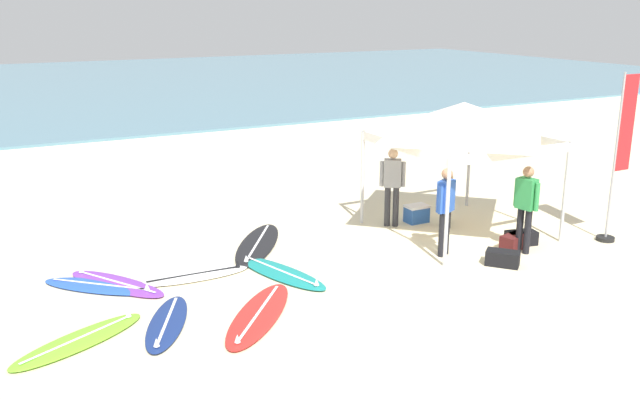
% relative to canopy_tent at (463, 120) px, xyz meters
% --- Properties ---
extents(ground_plane, '(80.00, 80.00, 0.00)m').
position_rel_canopy_tent_xyz_m(ground_plane, '(-2.20, -1.06, -2.39)').
color(ground_plane, beige).
extents(sea, '(80.00, 36.00, 0.10)m').
position_rel_canopy_tent_xyz_m(sea, '(-2.20, 31.75, -2.34)').
color(sea, '#568499').
rests_on(sea, ground).
extents(canopy_tent, '(3.06, 3.06, 2.75)m').
position_rel_canopy_tent_xyz_m(canopy_tent, '(0.00, 0.00, 0.00)').
color(canopy_tent, '#B7B7BC').
rests_on(canopy_tent, ground).
extents(surfboard_white, '(1.99, 0.61, 0.19)m').
position_rel_canopy_tent_xyz_m(surfboard_white, '(-5.71, 0.14, -2.35)').
color(surfboard_white, white).
rests_on(surfboard_white, ground).
extents(surfboard_navy, '(1.32, 1.98, 0.19)m').
position_rel_canopy_tent_xyz_m(surfboard_navy, '(-6.67, -1.48, -2.35)').
color(surfboard_navy, navy).
rests_on(surfboard_navy, ground).
extents(surfboard_black, '(2.03, 2.51, 0.19)m').
position_rel_canopy_tent_xyz_m(surfboard_black, '(-4.09, 1.15, -2.35)').
color(surfboard_black, black).
rests_on(surfboard_black, ground).
extents(surfboard_red, '(2.08, 2.28, 0.19)m').
position_rel_canopy_tent_xyz_m(surfboard_red, '(-5.33, -1.85, -2.35)').
color(surfboard_red, red).
rests_on(surfboard_red, ground).
extents(surfboard_lime, '(2.19, 1.47, 0.19)m').
position_rel_canopy_tent_xyz_m(surfboard_lime, '(-7.92, -1.44, -2.35)').
color(surfboard_lime, '#7AD12D').
rests_on(surfboard_lime, ground).
extents(surfboard_blue, '(1.96, 1.86, 0.19)m').
position_rel_canopy_tent_xyz_m(surfboard_blue, '(-7.27, 0.42, -2.35)').
color(surfboard_blue, blue).
rests_on(surfboard_blue, ground).
extents(surfboard_teal, '(1.19, 2.27, 0.19)m').
position_rel_canopy_tent_xyz_m(surfboard_teal, '(-4.30, -0.46, -2.35)').
color(surfboard_teal, '#19847F').
rests_on(surfboard_teal, ground).
extents(surfboard_purple, '(1.59, 2.11, 0.19)m').
position_rel_canopy_tent_xyz_m(surfboard_purple, '(-7.02, 0.42, -2.35)').
color(surfboard_purple, purple).
rests_on(surfboard_purple, ground).
extents(person_grey, '(0.48, 0.38, 1.71)m').
position_rel_canopy_tent_xyz_m(person_grey, '(-1.01, 0.99, -1.40)').
color(person_grey, '#2D2D33').
rests_on(person_grey, ground).
extents(person_green, '(0.28, 0.54, 1.71)m').
position_rel_canopy_tent_xyz_m(person_green, '(0.32, -1.58, -1.40)').
color(person_green, black).
rests_on(person_green, ground).
extents(person_blue, '(0.50, 0.36, 1.71)m').
position_rel_canopy_tent_xyz_m(person_blue, '(-1.13, -1.00, -1.40)').
color(person_blue, black).
rests_on(person_blue, ground).
extents(person_orange, '(0.32, 0.53, 1.20)m').
position_rel_canopy_tent_xyz_m(person_orange, '(0.01, 0.38, -1.73)').
color(person_orange, black).
rests_on(person_orange, ground).
extents(banner_flag, '(0.60, 0.36, 3.40)m').
position_rel_canopy_tent_xyz_m(banner_flag, '(2.43, -1.87, -0.81)').
color(banner_flag, '#99999E').
rests_on(banner_flag, ground).
extents(gear_bag_near_tent, '(0.66, 0.44, 0.28)m').
position_rel_canopy_tent_xyz_m(gear_bag_near_tent, '(0.62, -1.24, -2.25)').
color(gear_bag_near_tent, black).
rests_on(gear_bag_near_tent, ground).
extents(gear_bag_by_pole, '(0.66, 0.46, 0.28)m').
position_rel_canopy_tent_xyz_m(gear_bag_by_pole, '(0.34, -1.35, -2.25)').
color(gear_bag_by_pole, '#4C1919').
rests_on(gear_bag_by_pole, ground).
extents(gear_bag_on_sand, '(0.63, 0.66, 0.28)m').
position_rel_canopy_tent_xyz_m(gear_bag_on_sand, '(-0.51, -1.95, -2.25)').
color(gear_bag_on_sand, black).
rests_on(gear_bag_on_sand, ground).
extents(cooler_box, '(0.50, 0.36, 0.39)m').
position_rel_canopy_tent_xyz_m(cooler_box, '(-0.37, 0.95, -2.19)').
color(cooler_box, '#2D60B7').
rests_on(cooler_box, ground).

